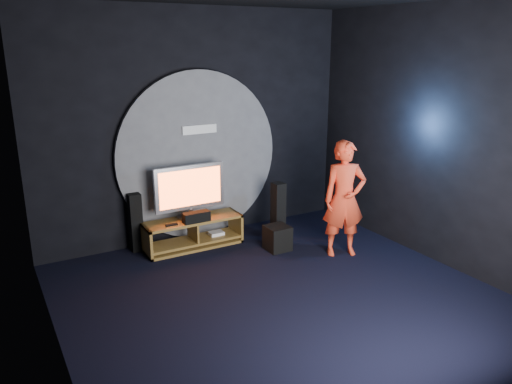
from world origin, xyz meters
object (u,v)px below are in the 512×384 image
media_console (194,235)px  tv (190,189)px  player (344,199)px  tower_speaker_left (135,222)px  subwoofer (277,238)px  tower_speaker_right (278,210)px

media_console → tv: size_ratio=1.37×
tv → player: player is taller
tower_speaker_left → subwoofer: (1.83, -1.01, -0.26)m
tower_speaker_left → player: 3.06m
tower_speaker_left → tower_speaker_right: (2.13, -0.55, 0.00)m
media_console → player: 2.30m
media_console → subwoofer: 1.26m
subwoofer → tower_speaker_right: bearing=57.1°
tower_speaker_left → subwoofer: 2.11m
tv → subwoofer: 1.49m
tower_speaker_left → tv: bearing=-16.6°
tower_speaker_right → player: (0.44, -1.05, 0.40)m
tv → tower_speaker_right: size_ratio=1.22×
tower_speaker_right → subwoofer: (-0.30, -0.46, -0.26)m
subwoofer → player: player is taller
player → media_console: bearing=165.4°
tv → subwoofer: (1.05, -0.78, -0.71)m
tower_speaker_left → subwoofer: bearing=-29.0°
tv → subwoofer: tv is taller
media_console → tower_speaker_right: bearing=-10.6°
tv → tower_speaker_right: bearing=-13.3°
tower_speaker_right → player: bearing=-67.2°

